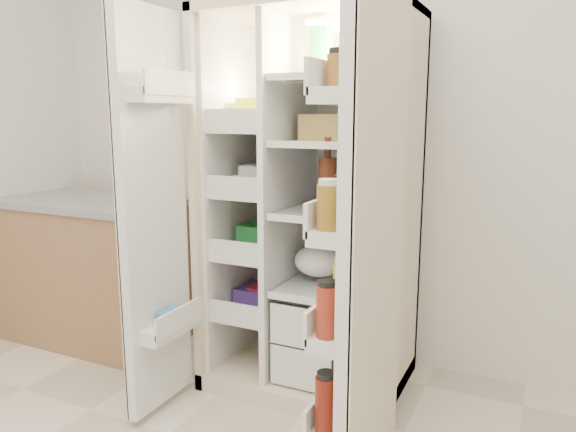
% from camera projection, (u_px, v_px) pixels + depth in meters
% --- Properties ---
extents(wall_back, '(4.00, 0.02, 2.70)m').
position_uv_depth(wall_back, '(361.00, 109.00, 2.84)').
color(wall_back, silver).
rests_on(wall_back, floor).
extents(refrigerator, '(0.92, 0.70, 1.80)m').
position_uv_depth(refrigerator, '(318.00, 234.00, 2.68)').
color(refrigerator, beige).
rests_on(refrigerator, floor).
extents(freezer_door, '(0.15, 0.40, 1.72)m').
position_uv_depth(freezer_door, '(154.00, 217.00, 2.34)').
color(freezer_door, silver).
rests_on(freezer_door, floor).
extents(fridge_door, '(0.17, 0.58, 1.72)m').
position_uv_depth(fridge_door, '(367.00, 250.00, 1.85)').
color(fridge_door, silver).
rests_on(fridge_door, floor).
extents(kitchen_counter, '(1.16, 0.62, 0.84)m').
position_uv_depth(kitchen_counter, '(87.00, 267.00, 3.26)').
color(kitchen_counter, '#936E49').
rests_on(kitchen_counter, floor).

